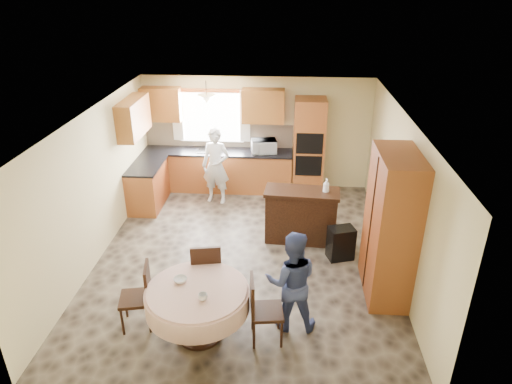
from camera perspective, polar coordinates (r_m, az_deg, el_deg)
The scene contains 36 objects.
floor at distance 8.05m, azimuth -1.39°, elevation -7.92°, with size 5.00×6.00×0.01m, color #6C5E4B.
ceiling at distance 6.99m, azimuth -1.61°, elevation 9.44°, with size 5.00×6.00×0.01m, color white.
wall_back at distance 10.21m, azimuth 0.08°, elevation 7.38°, with size 5.00×0.02×2.50m, color #D3C387.
wall_front at distance 4.92m, azimuth -4.85°, elevation -15.01°, with size 5.00×0.02×2.50m, color #D3C387.
wall_left at distance 8.05m, azimuth -19.50°, elevation 0.67°, with size 0.02×6.00×2.50m, color #D3C387.
wall_right at distance 7.63m, azimuth 17.55°, elevation -0.42°, with size 0.02×6.00×2.50m, color #D3C387.
window at distance 10.20m, azimuth -5.61°, elevation 9.29°, with size 1.40×0.03×1.10m, color white.
curtain_left at distance 10.29m, azimuth -9.84°, elevation 9.47°, with size 0.22×0.02×1.15m, color white.
curtain_right at distance 10.05m, azimuth -1.38°, elevation 9.45°, with size 0.22×0.02×1.15m, color white.
base_cab_back at distance 10.31m, azimuth -4.76°, elevation 2.65°, with size 3.30×0.60×0.88m, color #B56930.
counter_back at distance 10.14m, azimuth -4.85°, elevation 5.05°, with size 3.30×0.64×0.04m, color black.
base_cab_left at distance 9.80m, azimuth -13.35°, elevation 0.76°, with size 0.60×1.20×0.88m, color #B56930.
counter_left at distance 9.62m, azimuth -13.62°, elevation 3.24°, with size 0.64×1.20×0.04m, color black.
backsplash at distance 10.32m, azimuth -4.67°, elevation 7.07°, with size 3.30×0.02×0.55m, color beige.
wall_cab_left at distance 10.21m, azimuth -11.74°, elevation 10.70°, with size 0.85×0.33×0.72m, color #A95C2A.
wall_cab_right at distance 9.86m, azimuth 0.91°, elevation 10.70°, with size 0.90×0.33×0.72m, color #A95C2A.
wall_cab_side at distance 9.34m, azimuth -15.06°, elevation 8.99°, with size 0.33×1.20×0.72m, color #A95C2A.
oven_tower at distance 9.97m, azimuth 6.60°, elevation 5.59°, with size 0.66×0.62×2.12m, color #B56930.
oven_upper at distance 9.61m, azimuth 6.72°, elevation 6.02°, with size 0.56×0.01×0.45m, color black.
oven_lower at distance 9.79m, azimuth 6.57°, elevation 3.26°, with size 0.56×0.01×0.45m, color black.
pendant at distance 9.61m, azimuth -6.20°, elevation 11.46°, with size 0.36×0.36×0.18m, color beige.
sideboard at distance 8.30m, azimuth 5.63°, elevation -3.13°, with size 1.31×0.54×0.94m, color #321B0D.
space_heater at distance 7.97m, azimuth 10.55°, elevation -6.30°, with size 0.42×0.30×0.58m, color black.
cupboard at distance 6.92m, azimuth 16.54°, elevation -4.18°, with size 0.59×1.18×2.25m, color #B56930.
dining_table at distance 6.16m, azimuth -7.32°, elevation -13.20°, with size 1.36×1.36×0.77m.
chair_left at distance 6.53m, azimuth -14.23°, elevation -12.14°, with size 0.49×0.49×0.96m.
chair_back at distance 6.72m, azimuth -6.20°, elevation -9.71°, with size 0.52×0.52×1.04m.
chair_right at distance 6.11m, azimuth 0.61°, elevation -14.13°, with size 0.47×0.47×0.97m.
framed_picture at distance 7.60m, azimuth 17.50°, elevation 3.61°, with size 0.06×0.55×0.45m.
microwave at distance 9.93m, azimuth 0.97°, elevation 5.72°, with size 0.53×0.36×0.29m, color silver.
person_sink at distance 9.59m, azimuth -5.03°, elevation 3.26°, with size 0.59×0.39×1.63m, color silver.
person_dining at distance 6.22m, azimuth 4.46°, elevation -11.07°, with size 0.72×0.56×1.48m, color navy.
bowl_sideboard at distance 8.07m, azimuth 3.99°, elevation 0.02°, with size 0.24×0.24×0.06m, color #B2B2B2.
bottle_sideboard at distance 8.05m, azimuth 8.76°, elevation 0.65°, with size 0.12×0.12×0.30m, color silver.
cup_table at distance 5.85m, azimuth -6.66°, elevation -12.89°, with size 0.12×0.12×0.09m, color #B2B2B2.
bowl_table at distance 6.19m, azimuth -9.45°, elevation -10.79°, with size 0.18×0.18×0.06m, color #B2B2B2.
Camera 1 is at (0.66, -6.68, 4.44)m, focal length 32.00 mm.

